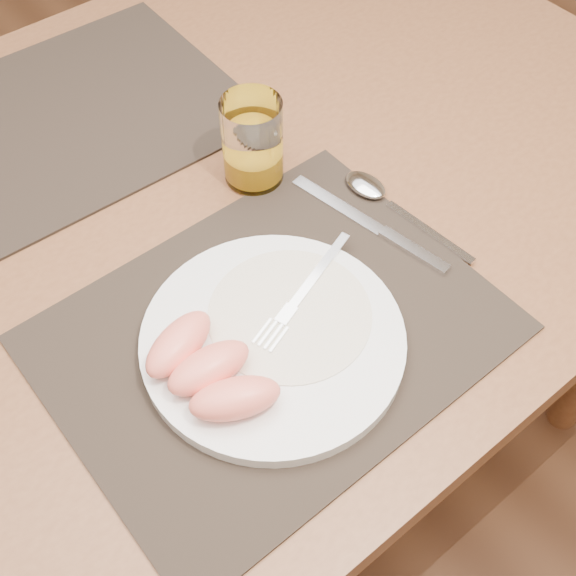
# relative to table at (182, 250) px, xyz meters

# --- Properties ---
(ground) EXTENTS (5.00, 5.00, 0.00)m
(ground) POSITION_rel_table_xyz_m (0.00, 0.00, -0.67)
(ground) COLOR brown
(ground) RESTS_ON ground
(table) EXTENTS (1.40, 0.90, 0.75)m
(table) POSITION_rel_table_xyz_m (0.00, 0.00, 0.00)
(table) COLOR brown
(table) RESTS_ON ground
(placemat_near) EXTENTS (0.45, 0.35, 0.00)m
(placemat_near) POSITION_rel_table_xyz_m (-0.02, -0.22, 0.09)
(placemat_near) COLOR #2C231C
(placemat_near) RESTS_ON table
(placemat_far) EXTENTS (0.46, 0.36, 0.00)m
(placemat_far) POSITION_rel_table_xyz_m (-0.03, 0.22, 0.09)
(placemat_far) COLOR #2C231C
(placemat_far) RESTS_ON table
(plate) EXTENTS (0.27, 0.27, 0.02)m
(plate) POSITION_rel_table_xyz_m (-0.03, -0.23, 0.10)
(plate) COLOR white
(plate) RESTS_ON placemat_near
(plate_dressing) EXTENTS (0.17, 0.17, 0.00)m
(plate_dressing) POSITION_rel_table_xyz_m (-0.00, -0.22, 0.10)
(plate_dressing) COLOR white
(plate_dressing) RESTS_ON plate
(fork) EXTENTS (0.17, 0.07, 0.00)m
(fork) POSITION_rel_table_xyz_m (0.02, -0.21, 0.11)
(fork) COLOR silver
(fork) RESTS_ON plate
(knife) EXTENTS (0.05, 0.22, 0.01)m
(knife) POSITION_rel_table_xyz_m (0.16, -0.19, 0.09)
(knife) COLOR silver
(knife) RESTS_ON placemat_near
(spoon) EXTENTS (0.04, 0.19, 0.01)m
(spoon) POSITION_rel_table_xyz_m (0.20, -0.14, 0.09)
(spoon) COLOR silver
(spoon) RESTS_ON placemat_near
(juice_glass) EXTENTS (0.07, 0.07, 0.11)m
(juice_glass) POSITION_rel_table_xyz_m (0.10, -0.02, 0.14)
(juice_glass) COLOR white
(juice_glass) RESTS_ON placemat_near
(grapefruit_wedges) EXTENTS (0.10, 0.15, 0.03)m
(grapefruit_wedges) POSITION_rel_table_xyz_m (-0.11, -0.23, 0.12)
(grapefruit_wedges) COLOR #FF8168
(grapefruit_wedges) RESTS_ON plate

